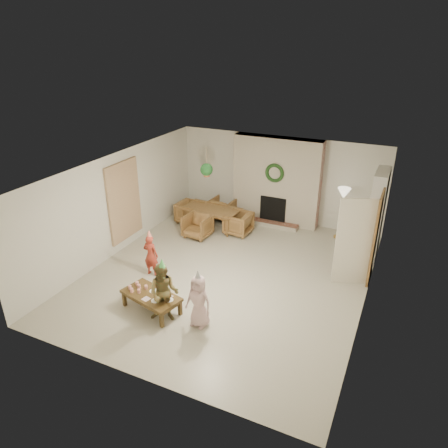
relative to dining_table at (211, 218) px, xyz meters
The scene contains 56 objects.
floor 2.64m from the dining_table, 54.47° to the right, with size 7.00×7.00×0.00m, color #B7B29E.
ceiling 3.44m from the dining_table, 54.47° to the right, with size 7.00×7.00×0.00m, color white.
wall_back 2.26m from the dining_table, 41.72° to the left, with size 7.00×7.00×0.00m, color silver.
wall_front 5.92m from the dining_table, 74.85° to the right, with size 7.00×7.00×0.00m, color silver.
wall_left 2.77m from the dining_table, 124.56° to the right, with size 7.00×7.00×0.00m, color silver.
wall_right 5.10m from the dining_table, 25.29° to the right, with size 7.00×7.00×0.00m, color silver.
fireplace_mass 2.15m from the dining_table, 37.26° to the left, with size 2.50×0.40×2.50m, color #501518.
fireplace_hearth 1.74m from the dining_table, 27.99° to the left, with size 1.60×0.30×0.12m, color #592518.
fireplace_firebox 1.82m from the dining_table, 32.73° to the left, with size 0.75×0.12×0.75m, color black.
fireplace_wreath 2.19m from the dining_table, 31.38° to the left, with size 0.54×0.54×0.10m, color #153614.
floor_lamp_base 3.58m from the dining_table, 13.98° to the left, with size 0.27×0.27×0.03m, color gold.
floor_lamp_post 3.59m from the dining_table, 13.98° to the left, with size 0.03×0.03×1.28m, color gold.
floor_lamp_shade 3.70m from the dining_table, 13.98° to the left, with size 0.34×0.34×0.28m, color beige.
bookshelf_carcass 4.45m from the dining_table, ahead, with size 0.30×1.00×2.20m, color white.
bookshelf_shelf_a 4.35m from the dining_table, ahead, with size 0.30×0.92×0.03m, color white.
bookshelf_shelf_b 4.39m from the dining_table, ahead, with size 0.30×0.92×0.03m, color white.
bookshelf_shelf_c 4.46m from the dining_table, ahead, with size 0.30×0.92×0.03m, color white.
bookshelf_shelf_d 4.56m from the dining_table, ahead, with size 0.30×0.92×0.03m, color white.
books_row_lower 4.34m from the dining_table, ahead, with size 0.20×0.40×0.24m, color #B9223A.
books_row_mid 4.39m from the dining_table, ahead, with size 0.20×0.44×0.24m, color #22517F.
books_row_upper 4.46m from the dining_table, ahead, with size 0.20×0.36×0.22m, color #A48723.
door_frame 4.64m from the dining_table, 11.81° to the right, with size 0.05×0.86×2.04m, color brown.
door_leaf 4.37m from the dining_table, 17.80° to the right, with size 0.05×0.80×2.00m, color beige.
curtain_panel 2.60m from the dining_table, 126.47° to the right, with size 0.06×1.20×2.00m, color #C9B48E.
dining_table is the anchor object (origin of this frame).
dining_chair_near 0.71m from the dining_table, 93.98° to the right, with size 0.67×0.68×0.62m, color brown.
dining_chair_far 0.71m from the dining_table, 86.02° to the left, with size 0.67×0.68×0.62m, color brown.
dining_chair_left 0.71m from the dining_table, behind, with size 0.67×0.68×0.62m, color brown.
dining_chair_right 0.88m from the dining_table, ahead, with size 0.67×0.68×0.62m, color brown.
hanging_plant_cord 1.99m from the dining_table, 70.43° to the right, with size 0.01×0.01×0.70m, color tan.
hanging_plant_pot 1.66m from the dining_table, 70.43° to the right, with size 0.16×0.16×0.12m, color #9C5432.
hanging_plant_foliage 1.77m from the dining_table, 70.43° to the right, with size 0.32×0.32×0.32m, color #17461D.
coffee_table_top 4.09m from the dining_table, 80.15° to the right, with size 1.21×0.60×0.06m, color #503A1A.
coffee_table_apron 4.09m from the dining_table, 80.15° to the right, with size 1.11×0.51×0.07m, color #503A1A.
coffee_leg_fl 4.14m from the dining_table, 88.50° to the right, with size 0.06×0.06×0.32m, color #503A1A.
coffee_leg_fr 4.55m from the dining_table, 75.10° to the right, with size 0.06×0.06×0.32m, color #503A1A.
coffee_leg_bl 3.66m from the dining_table, 86.43° to the right, with size 0.06×0.06×0.32m, color #503A1A.
coffee_leg_br 4.13m from the dining_table, 71.79° to the right, with size 0.06×0.06×0.32m, color #503A1A.
cup_a 4.06m from the dining_table, 86.96° to the right, with size 0.06×0.06×0.08m, color white.
cup_b 3.88m from the dining_table, 86.15° to the right, with size 0.06×0.06×0.08m, color white.
cup_c 4.14m from the dining_table, 85.67° to the right, with size 0.06×0.06×0.08m, color white.
cup_d 3.96m from the dining_table, 84.82° to the right, with size 0.06×0.06×0.08m, color white.
cup_e 4.11m from the dining_table, 83.62° to the right, with size 0.06×0.06×0.08m, color white.
cup_f 3.94m from the dining_table, 82.68° to the right, with size 0.06×0.06×0.08m, color white.
plate_a 3.97m from the dining_table, 80.11° to the right, with size 0.17×0.17×0.01m, color white.
plate_b 4.27m from the dining_table, 77.81° to the right, with size 0.17×0.17×0.01m, color white.
plate_c 4.19m from the dining_table, 74.41° to the right, with size 0.17×0.17×0.01m, color white.
food_scoop 4.27m from the dining_table, 77.81° to the right, with size 0.06×0.06×0.06m, color tan.
napkin_left 4.26m from the dining_table, 80.49° to the right, with size 0.14×0.14×0.01m, color #DEA3B1.
napkin_right 4.08m from the dining_table, 75.02° to the right, with size 0.14×0.14×0.01m, color #DEA3B1.
child_red 2.88m from the dining_table, 91.52° to the right, with size 0.36×0.24×0.99m, color #A43223.
party_hat_red 2.97m from the dining_table, 91.52° to the right, with size 0.14×0.14×0.19m, color gold.
child_plaid 4.31m from the dining_table, 75.16° to the right, with size 0.58×0.45×1.20m, color brown.
party_hat_plaid 4.41m from the dining_table, 75.16° to the right, with size 0.14×0.14×0.20m, color #52BF58.
child_pink 4.41m from the dining_table, 66.27° to the right, with size 0.52×0.34×1.06m, color beige.
party_hat_pink 4.48m from the dining_table, 66.27° to the right, with size 0.14×0.14×0.19m, color #ABABB1.
Camera 1 is at (3.37, -7.49, 5.04)m, focal length 33.24 mm.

